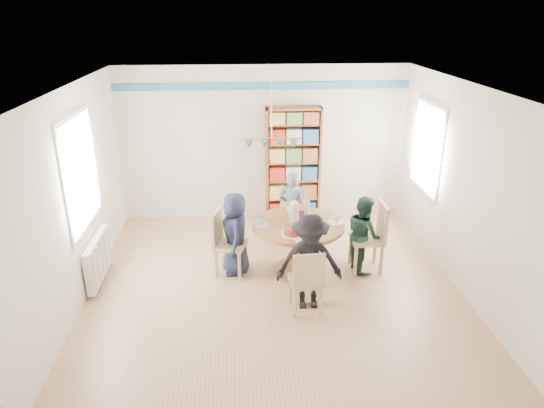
{
  "coord_description": "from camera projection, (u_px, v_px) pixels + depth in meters",
  "views": [
    {
      "loc": [
        -0.45,
        -5.78,
        3.56
      ],
      "look_at": [
        0.0,
        0.4,
        1.05
      ],
      "focal_mm": 32.0,
      "sensor_mm": 36.0,
      "label": 1
    }
  ],
  "objects": [
    {
      "name": "person_right",
      "position": [
        363.0,
        234.0,
        6.93
      ],
      "size": [
        0.51,
        0.61,
        1.13
      ],
      "primitive_type": "imported",
      "rotation": [
        0.0,
        0.0,
        1.74
      ],
      "color": "#193326",
      "rests_on": "ground"
    },
    {
      "name": "ground",
      "position": [
        274.0,
        285.0,
        6.71
      ],
      "size": [
        5.0,
        5.0,
        0.0
      ],
      "primitive_type": "plane",
      "color": "tan"
    },
    {
      "name": "room_shell",
      "position": [
        251.0,
        153.0,
        6.88
      ],
      "size": [
        5.0,
        5.0,
        5.0
      ],
      "color": "white",
      "rests_on": "ground"
    },
    {
      "name": "bookshelf",
      "position": [
        293.0,
        165.0,
        8.54
      ],
      "size": [
        0.96,
        0.29,
        2.01
      ],
      "color": "brown",
      "rests_on": "ground"
    },
    {
      "name": "chair_far",
      "position": [
        291.0,
        213.0,
        7.82
      ],
      "size": [
        0.5,
        0.5,
        0.88
      ],
      "color": "tan",
      "rests_on": "ground"
    },
    {
      "name": "person_far",
      "position": [
        292.0,
        209.0,
        7.67
      ],
      "size": [
        0.52,
        0.42,
        1.23
      ],
      "primitive_type": "imported",
      "rotation": [
        0.0,
        0.0,
        2.81
      ],
      "color": "gray",
      "rests_on": "ground"
    },
    {
      "name": "chair_left",
      "position": [
        225.0,
        240.0,
        6.85
      ],
      "size": [
        0.51,
        0.51,
        0.94
      ],
      "color": "tan",
      "rests_on": "ground"
    },
    {
      "name": "person_left",
      "position": [
        235.0,
        234.0,
        6.83
      ],
      "size": [
        0.43,
        0.62,
        1.21
      ],
      "primitive_type": "imported",
      "rotation": [
        0.0,
        0.0,
        -1.49
      ],
      "color": "#181C35",
      "rests_on": "ground"
    },
    {
      "name": "person_near",
      "position": [
        310.0,
        262.0,
        6.01
      ],
      "size": [
        0.83,
        0.49,
        1.27
      ],
      "primitive_type": "imported",
      "rotation": [
        0.0,
        0.0,
        -0.02
      ],
      "color": "black",
      "rests_on": "ground"
    },
    {
      "name": "chair_near",
      "position": [
        307.0,
        279.0,
        5.92
      ],
      "size": [
        0.41,
        0.41,
        0.88
      ],
      "color": "tan",
      "rests_on": "ground"
    },
    {
      "name": "tableware",
      "position": [
        296.0,
        218.0,
        6.8
      ],
      "size": [
        1.29,
        1.29,
        0.34
      ],
      "color": "white",
      "rests_on": "dining_table"
    },
    {
      "name": "dining_table",
      "position": [
        298.0,
        236.0,
        6.88
      ],
      "size": [
        1.3,
        1.3,
        0.75
      ],
      "color": "olive",
      "rests_on": "ground"
    },
    {
      "name": "chair_right",
      "position": [
        373.0,
        234.0,
        6.93
      ],
      "size": [
        0.46,
        0.46,
        1.03
      ],
      "color": "tan",
      "rests_on": "ground"
    },
    {
      "name": "radiator",
      "position": [
        98.0,
        258.0,
        6.7
      ],
      "size": [
        0.12,
        1.0,
        0.6
      ],
      "color": "silver",
      "rests_on": "ground"
    }
  ]
}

